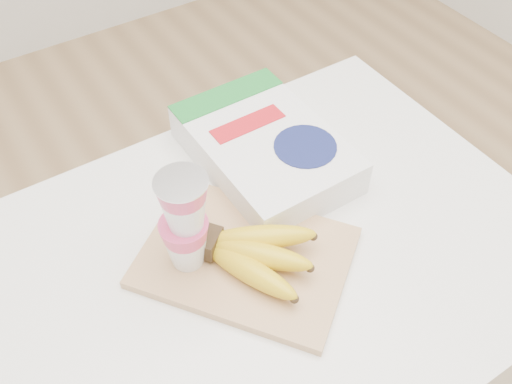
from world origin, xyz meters
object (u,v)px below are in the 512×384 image
Objects in this scene: bananas at (252,253)px; cereal_box at (265,148)px; table at (244,372)px; yogurt_stack at (184,220)px; cutting_board at (246,257)px.

bananas and cereal_box have the same top height.
table is 5.15× the size of bananas.
yogurt_stack is at bearing 143.73° from bananas.
yogurt_stack is (-0.06, 0.04, 0.50)m from table.
cereal_box is at bearing 12.30° from cutting_board.
yogurt_stack is 0.55× the size of cereal_box.
table is at bearing -32.55° from yogurt_stack.
cereal_box is at bearing 51.97° from bananas.
cutting_board is 1.58× the size of bananas.
cutting_board is 0.98× the size of cereal_box.
cutting_board is at bearing -131.50° from cereal_box.
cereal_box is (0.15, 0.19, -0.01)m from bananas.
table is 3.27× the size of cutting_board.
table is 0.43m from bananas.
table is 3.19× the size of cereal_box.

